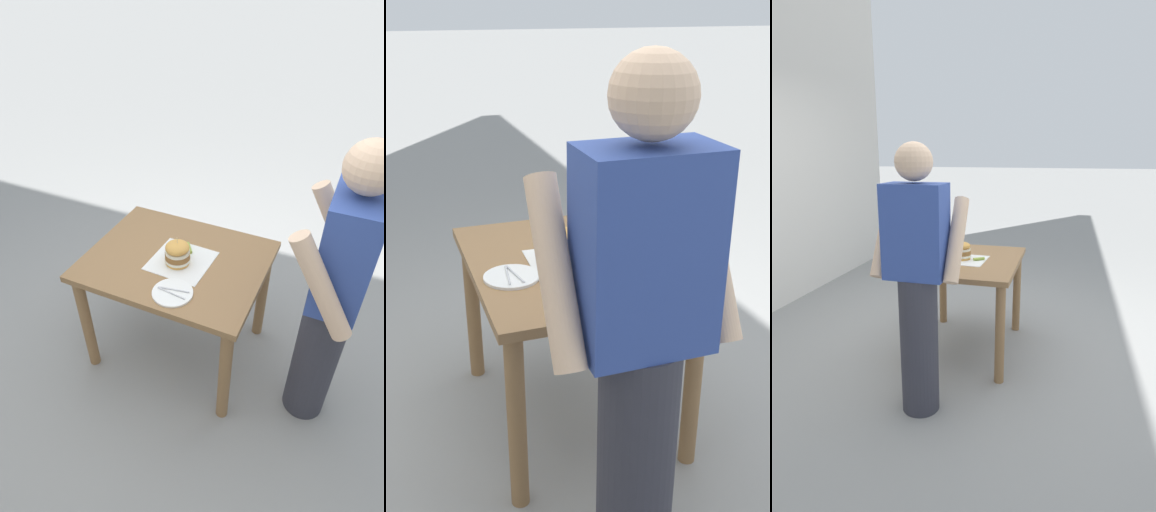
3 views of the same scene
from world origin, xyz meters
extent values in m
plane|color=gray|center=(0.00, 0.00, 0.00)|extent=(80.00, 80.00, 0.00)
cube|color=olive|center=(0.00, 0.00, 0.77)|extent=(0.84, 1.04, 0.04)
cylinder|color=olive|center=(-0.36, -0.46, 0.37)|extent=(0.07, 0.07, 0.75)
cylinder|color=olive|center=(0.36, -0.46, 0.37)|extent=(0.07, 0.07, 0.75)
cylinder|color=olive|center=(-0.36, 0.46, 0.37)|extent=(0.07, 0.07, 0.75)
cylinder|color=olive|center=(0.36, 0.46, 0.37)|extent=(0.07, 0.07, 0.75)
cube|color=white|center=(0.01, 0.04, 0.79)|extent=(0.35, 0.35, 0.00)
cylinder|color=gold|center=(0.04, 0.03, 0.80)|extent=(0.14, 0.14, 0.02)
cylinder|color=silver|center=(0.04, 0.03, 0.82)|extent=(0.15, 0.15, 0.02)
cylinder|color=brown|center=(0.04, 0.03, 0.85)|extent=(0.14, 0.14, 0.04)
cylinder|color=silver|center=(0.04, 0.03, 0.87)|extent=(0.14, 0.14, 0.02)
ellipsoid|color=gold|center=(0.04, 0.03, 0.90)|extent=(0.14, 0.14, 0.07)
cylinder|color=#D1B77F|center=(0.04, 0.03, 0.94)|extent=(0.00, 0.00, 0.05)
cylinder|color=#8EA83D|center=(-0.11, 0.03, 0.80)|extent=(0.09, 0.07, 0.02)
cylinder|color=white|center=(0.28, 0.11, 0.79)|extent=(0.22, 0.22, 0.01)
cylinder|color=silver|center=(0.26, 0.11, 0.80)|extent=(0.04, 0.17, 0.01)
cylinder|color=silver|center=(0.29, 0.11, 0.80)|extent=(0.03, 0.17, 0.01)
cylinder|color=#33333D|center=(0.08, 0.89, 0.45)|extent=(0.24, 0.24, 0.90)
cube|color=#334C9E|center=(0.08, 0.89, 1.18)|extent=(0.36, 0.22, 0.56)
sphere|color=beige|center=(0.08, 0.89, 1.58)|extent=(0.22, 0.22, 0.22)
cylinder|color=beige|center=(-0.15, 0.83, 1.13)|extent=(0.09, 0.34, 0.50)
cylinder|color=beige|center=(0.31, 0.83, 1.13)|extent=(0.09, 0.34, 0.50)
camera|label=1|loc=(1.64, 0.85, 2.24)|focal=28.00mm
camera|label=2|loc=(0.72, 2.19, 1.78)|focal=42.00mm
camera|label=3|loc=(-0.77, 3.04, 1.63)|focal=28.00mm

